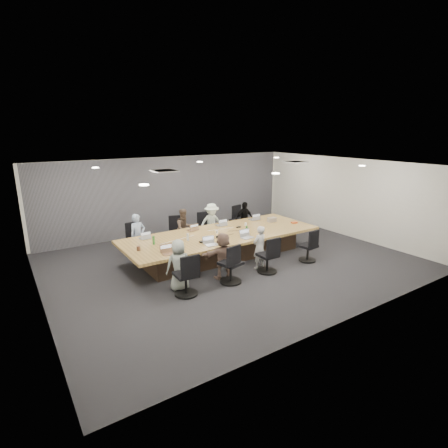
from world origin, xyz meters
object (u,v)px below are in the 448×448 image
person_4 (179,265)px  bottle_green_right (247,230)px  laptop_6 (248,238)px  laptop_2 (220,225)px  chair_7 (308,248)px  person_5 (223,256)px  chair_0 (135,242)px  person_2 (212,223)px  person_1 (184,229)px  canvas_bag (272,220)px  laptop_5 (212,245)px  mug_brown (138,248)px  conference_table (222,244)px  stapler (219,237)px  snack_packet (294,223)px  chair_1 (180,234)px  chair_5 (231,266)px  person_3 (244,219)px  laptop_3 (254,219)px  person_0 (138,236)px  chair_2 (207,230)px  chair_4 (186,278)px  chair_3 (238,222)px  person_6 (259,247)px  bottle_clear (188,237)px  chair_6 (267,258)px  bottle_green_left (154,240)px

person_4 → bottle_green_right: bearing=-151.6°
laptop_6 → laptop_2: bearing=82.3°
chair_7 → person_5: 2.77m
chair_0 → person_2: bearing=170.2°
person_1 → canvas_bag: person_1 is taller
laptop_5 → mug_brown: bearing=163.5°
mug_brown → conference_table: bearing=2.6°
chair_7 → person_1: (-2.48, 3.05, 0.26)m
stapler → snack_packet: 2.98m
mug_brown → chair_1: bearing=41.4°
chair_5 → person_5: size_ratio=0.71×
person_3 → laptop_3: (0.00, -0.55, 0.11)m
mug_brown → person_3: bearing=18.2°
person_0 → snack_packet: 5.08m
chair_2 → mug_brown: mug_brown is taller
chair_0 → chair_4: 3.40m
mug_brown → canvas_bag: canvas_bag is taller
chair_2 → chair_5: bearing=75.5°
canvas_bag → chair_5: bearing=-147.3°
person_1 → chair_1: bearing=90.0°
chair_1 → snack_packet: 3.84m
chair_0 → laptop_5: laptop_5 is taller
chair_3 → conference_table: bearing=28.4°
chair_0 → bottle_green_right: 3.50m
conference_table → person_6: person_6 is taller
laptop_5 → bottle_clear: bearing=120.6°
chair_6 → bottle_green_left: (-2.48, 1.82, 0.45)m
chair_3 → bottle_green_left: (-3.95, -1.58, 0.42)m
laptop_6 → stapler: 0.83m
laptop_5 → stapler: (0.52, 0.46, 0.02)m
chair_7 → laptop_3: bearing=84.7°
chair_4 → snack_packet: bearing=19.2°
person_4 → snack_packet: size_ratio=6.61×
person_4 → chair_6: bearing=-178.8°
bottle_clear → chair_6: bearing=-46.1°
chair_6 → person_1: size_ratio=0.63×
person_0 → laptop_2: 2.65m
chair_1 → chair_4: chair_4 is taller
bottle_green_right → mug_brown: bottle_green_right is taller
laptop_2 → person_5: person_5 is taller
chair_3 → bottle_green_right: (-1.21, -2.11, 0.42)m
bottle_green_left → person_6: bearing=-30.7°
person_2 → person_5: size_ratio=1.11×
person_3 → person_6: (-1.46, -2.70, -0.02)m
person_3 → bottle_green_right: 2.15m
bottle_green_left → snack_packet: 4.80m
person_6 → laptop_6: (0.00, 0.55, 0.14)m
person_5 → laptop_6: size_ratio=3.48×
person_0 → snack_packet: (4.80, -1.68, 0.09)m
chair_0 → bottle_clear: 2.07m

